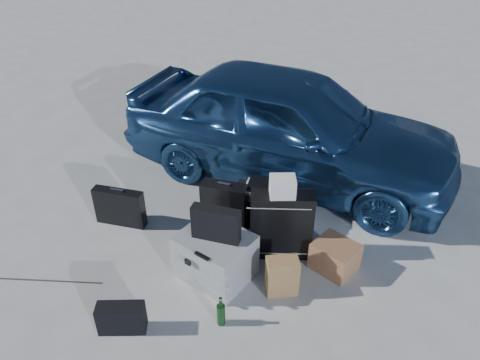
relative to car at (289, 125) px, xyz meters
name	(u,v)px	position (x,y,z in m)	size (l,w,h in m)	color
ground	(181,286)	(-0.32, -2.10, -0.64)	(60.00, 60.00, 0.00)	beige
car	(289,125)	(0.00, 0.00, 0.00)	(1.51, 3.75, 1.28)	#2D5B96
pelican_case	(215,256)	(-0.09, -1.86, -0.42)	(0.60, 0.49, 0.44)	gray
laptop_bag	(216,224)	(-0.07, -1.86, -0.05)	(0.41, 0.10, 0.31)	black
briefcase	(120,207)	(-1.29, -1.54, -0.44)	(0.52, 0.11, 0.40)	black
suitcase_left	(224,209)	(-0.25, -1.29, -0.35)	(0.44, 0.16, 0.58)	black
suitcase_right	(281,225)	(0.36, -1.37, -0.30)	(0.57, 0.20, 0.68)	black
white_carton	(283,187)	(0.35, -1.38, 0.13)	(0.22, 0.18, 0.18)	white
duffel_bag	(263,209)	(0.05, -1.00, -0.47)	(0.69, 0.30, 0.35)	black
flat_box_white	(266,192)	(0.07, -0.99, -0.26)	(0.42, 0.32, 0.07)	white
flat_box_black	(264,185)	(0.05, -0.98, -0.18)	(0.31, 0.22, 0.07)	black
kraft_bag	(282,276)	(0.51, -1.83, -0.46)	(0.27, 0.16, 0.36)	#9E7B44
cardboard_box	(335,256)	(0.88, -1.39, -0.50)	(0.36, 0.32, 0.27)	#966041
messenger_bag	(121,318)	(-0.53, -2.68, -0.51)	(0.37, 0.14, 0.26)	black
green_bottle	(221,311)	(0.17, -2.34, -0.50)	(0.07, 0.07, 0.27)	black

